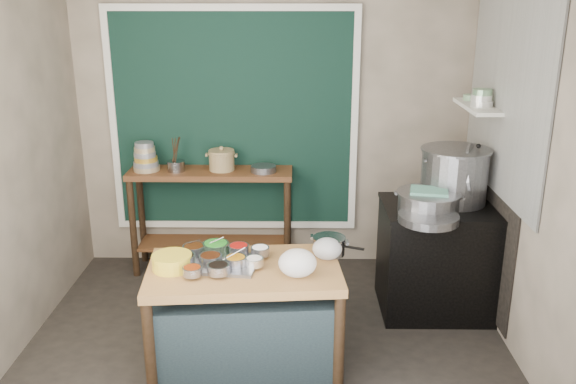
{
  "coord_description": "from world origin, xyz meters",
  "views": [
    {
      "loc": [
        0.21,
        -3.9,
        2.44
      ],
      "look_at": [
        0.15,
        0.25,
        1.09
      ],
      "focal_mm": 38.0,
      "sensor_mm": 36.0,
      "label": 1
    }
  ],
  "objects_px": {
    "prep_table": "(245,319)",
    "steamer": "(428,202)",
    "back_counter": "(212,220)",
    "condiment_tray": "(220,263)",
    "yellow_basin": "(172,262)",
    "ceramic_crock": "(222,161)",
    "stock_pot": "(454,175)",
    "saucepan": "(329,246)",
    "utensil_cup": "(176,166)",
    "stove_block": "(439,260)"
  },
  "relations": [
    {
      "from": "stove_block",
      "to": "condiment_tray",
      "type": "bearing_deg",
      "value": -153.6
    },
    {
      "from": "saucepan",
      "to": "utensil_cup",
      "type": "height_order",
      "value": "utensil_cup"
    },
    {
      "from": "back_counter",
      "to": "stove_block",
      "type": "height_order",
      "value": "back_counter"
    },
    {
      "from": "stove_block",
      "to": "condiment_tray",
      "type": "distance_m",
      "value": 1.86
    },
    {
      "from": "stock_pot",
      "to": "steamer",
      "type": "bearing_deg",
      "value": -134.21
    },
    {
      "from": "condiment_tray",
      "to": "stock_pot",
      "type": "bearing_deg",
      "value": 28.06
    },
    {
      "from": "prep_table",
      "to": "steamer",
      "type": "distance_m",
      "value": 1.61
    },
    {
      "from": "yellow_basin",
      "to": "stock_pot",
      "type": "height_order",
      "value": "stock_pot"
    },
    {
      "from": "yellow_basin",
      "to": "back_counter",
      "type": "bearing_deg",
      "value": 88.72
    },
    {
      "from": "condiment_tray",
      "to": "yellow_basin",
      "type": "relative_size",
      "value": 1.9
    },
    {
      "from": "condiment_tray",
      "to": "ceramic_crock",
      "type": "relative_size",
      "value": 2.03
    },
    {
      "from": "utensil_cup",
      "to": "ceramic_crock",
      "type": "xyz_separation_m",
      "value": [
        0.4,
        0.04,
        0.03
      ]
    },
    {
      "from": "saucepan",
      "to": "steamer",
      "type": "distance_m",
      "value": 0.92
    },
    {
      "from": "prep_table",
      "to": "stock_pot",
      "type": "bearing_deg",
      "value": 26.68
    },
    {
      "from": "saucepan",
      "to": "ceramic_crock",
      "type": "distance_m",
      "value": 1.64
    },
    {
      "from": "condiment_tray",
      "to": "steamer",
      "type": "height_order",
      "value": "steamer"
    },
    {
      "from": "back_counter",
      "to": "stove_block",
      "type": "xyz_separation_m",
      "value": [
        1.9,
        -0.73,
        -0.05
      ]
    },
    {
      "from": "steamer",
      "to": "saucepan",
      "type": "bearing_deg",
      "value": -147.4
    },
    {
      "from": "prep_table",
      "to": "ceramic_crock",
      "type": "distance_m",
      "value": 1.75
    },
    {
      "from": "ceramic_crock",
      "to": "condiment_tray",
      "type": "bearing_deg",
      "value": -84.1
    },
    {
      "from": "condiment_tray",
      "to": "stock_pot",
      "type": "relative_size",
      "value": 0.89
    },
    {
      "from": "back_counter",
      "to": "steamer",
      "type": "bearing_deg",
      "value": -26.46
    },
    {
      "from": "utensil_cup",
      "to": "prep_table",
      "type": "bearing_deg",
      "value": -65.13
    },
    {
      "from": "condiment_tray",
      "to": "back_counter",
      "type": "bearing_deg",
      "value": 99.69
    },
    {
      "from": "ceramic_crock",
      "to": "steamer",
      "type": "xyz_separation_m",
      "value": [
        1.65,
        -0.88,
        -0.07
      ]
    },
    {
      "from": "back_counter",
      "to": "ceramic_crock",
      "type": "distance_m",
      "value": 0.57
    },
    {
      "from": "back_counter",
      "to": "condiment_tray",
      "type": "distance_m",
      "value": 1.59
    },
    {
      "from": "utensil_cup",
      "to": "stock_pot",
      "type": "relative_size",
      "value": 0.28
    },
    {
      "from": "yellow_basin",
      "to": "ceramic_crock",
      "type": "bearing_deg",
      "value": 85.09
    },
    {
      "from": "yellow_basin",
      "to": "prep_table",
      "type": "bearing_deg",
      "value": 3.21
    },
    {
      "from": "prep_table",
      "to": "stock_pot",
      "type": "relative_size",
      "value": 2.28
    },
    {
      "from": "back_counter",
      "to": "condiment_tray",
      "type": "xyz_separation_m",
      "value": [
        0.26,
        -1.54,
        0.29
      ]
    },
    {
      "from": "condiment_tray",
      "to": "saucepan",
      "type": "xyz_separation_m",
      "value": [
        0.72,
        0.19,
        0.05
      ]
    },
    {
      "from": "condiment_tray",
      "to": "yellow_basin",
      "type": "xyz_separation_m",
      "value": [
        -0.3,
        -0.06,
        0.04
      ]
    },
    {
      "from": "stove_block",
      "to": "steamer",
      "type": "distance_m",
      "value": 0.57
    },
    {
      "from": "utensil_cup",
      "to": "steamer",
      "type": "height_order",
      "value": "utensil_cup"
    },
    {
      "from": "back_counter",
      "to": "condiment_tray",
      "type": "relative_size",
      "value": 2.97
    },
    {
      "from": "utensil_cup",
      "to": "steamer",
      "type": "xyz_separation_m",
      "value": [
        2.04,
        -0.84,
        -0.04
      ]
    },
    {
      "from": "yellow_basin",
      "to": "steamer",
      "type": "distance_m",
      "value": 1.94
    },
    {
      "from": "prep_table",
      "to": "stock_pot",
      "type": "xyz_separation_m",
      "value": [
        1.57,
        0.96,
        0.72
      ]
    },
    {
      "from": "condiment_tray",
      "to": "utensil_cup",
      "type": "height_order",
      "value": "utensil_cup"
    },
    {
      "from": "saucepan",
      "to": "condiment_tray",
      "type": "bearing_deg",
      "value": -143.3
    },
    {
      "from": "back_counter",
      "to": "steamer",
      "type": "relative_size",
      "value": 3.0
    },
    {
      "from": "stove_block",
      "to": "saucepan",
      "type": "bearing_deg",
      "value": -145.49
    },
    {
      "from": "condiment_tray",
      "to": "ceramic_crock",
      "type": "bearing_deg",
      "value": 95.9
    },
    {
      "from": "stove_block",
      "to": "stock_pot",
      "type": "distance_m",
      "value": 0.68
    },
    {
      "from": "utensil_cup",
      "to": "stock_pot",
      "type": "bearing_deg",
      "value": -14.49
    },
    {
      "from": "prep_table",
      "to": "utensil_cup",
      "type": "xyz_separation_m",
      "value": [
        -0.72,
        1.55,
        0.62
      ]
    },
    {
      "from": "condiment_tray",
      "to": "steamer",
      "type": "bearing_deg",
      "value": 24.34
    },
    {
      "from": "ceramic_crock",
      "to": "stock_pot",
      "type": "relative_size",
      "value": 0.44
    }
  ]
}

